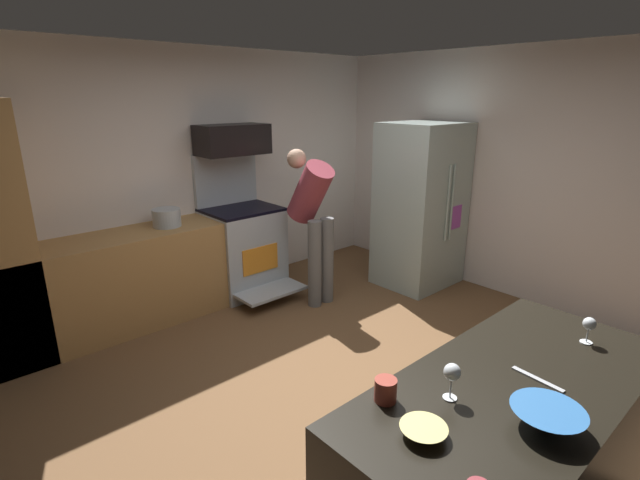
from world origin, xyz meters
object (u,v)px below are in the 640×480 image
Objects in this scene: refrigerator at (421,206)px; stock_pot at (167,218)px; microwave at (233,140)px; mixing_bowl_large at (547,419)px; mug_tea at (386,390)px; mixing_bowl_small at (423,431)px; oven_range at (243,247)px; wine_glass_near at (452,374)px; person_cook at (313,215)px; wine_glass_mid at (589,325)px.

stock_pot is (-2.48, 1.16, 0.07)m from refrigerator.
microwave is 3.98m from mixing_bowl_large.
mixing_bowl_small is at bearing -103.78° from mug_tea.
oven_range is 3.56m from wine_glass_near.
wine_glass_near reaches higher than mixing_bowl_small.
microwave is 1.08m from stock_pot.
wine_glass_near is at bearing -108.50° from oven_range.
stock_pot is at bearing -174.51° from microwave.
person_cook reaches higher than wine_glass_near.
stock_pot is (0.55, 3.41, 0.07)m from mixing_bowl_small.
mug_tea is at bearing -98.90° from stock_pot.
mixing_bowl_large is at bearing -170.18° from wine_glass_mid.
refrigerator is (1.65, -1.15, 0.41)m from oven_range.
person_cook is 2.89m from wine_glass_mid.
microwave is 7.42× the size of mug_tea.
refrigerator is 3.78m from mixing_bowl_small.
refrigerator is 11.16× the size of wine_glass_near.
mixing_bowl_large is 1.04× the size of stock_pot.
mixing_bowl_large is 0.48m from mixing_bowl_small.
mixing_bowl_small is 0.29m from wine_glass_near.
oven_range is at bearing 86.84° from wine_glass_mid.
mug_tea is at bearing -112.79° from oven_range.
microwave reaches higher than mug_tea.
mixing_bowl_large is 1.68× the size of wine_glass_near.
stock_pot is at bearing 154.91° from refrigerator.
wine_glass_mid is at bearing -7.09° from mixing_bowl_small.
refrigerator reaches higher than mug_tea.
person_cook reaches higher than mug_tea.
mixing_bowl_large is 2.78× the size of mug_tea.
microwave reaches higher than wine_glass_near.
oven_range reaches higher than mixing_bowl_large.
refrigerator reaches higher than wine_glass_near.
oven_range reaches higher than stock_pot.
mixing_bowl_small is at bearing -111.66° from microwave.
wine_glass_mid is at bearing -93.16° from oven_range.
mixing_bowl_large is 1.95× the size of wine_glass_mid.
mixing_bowl_small is at bearing -123.77° from person_cook.
stock_pot is (-0.83, 0.01, 0.48)m from oven_range.
mug_tea is (-2.98, -2.02, 0.03)m from refrigerator.
wine_glass_near is (-2.76, -2.19, 0.10)m from refrigerator.
wine_glass_near is at bearing -120.16° from person_cook.
microwave is 4.09× the size of mixing_bowl_small.
stock_pot is (0.17, 3.70, 0.04)m from mixing_bowl_large.
oven_range is at bearing -90.00° from microwave.
oven_range is 0.96m from stock_pot.
mixing_bowl_large is at bearing -71.71° from wine_glass_near.
refrigerator is 18.42× the size of mug_tea.
refrigerator is 1.31m from person_cook.
microwave is 3.67m from wine_glass_near.
wine_glass_mid reaches higher than mug_tea.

